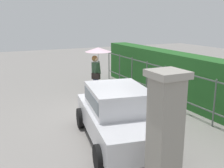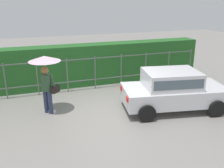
# 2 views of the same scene
# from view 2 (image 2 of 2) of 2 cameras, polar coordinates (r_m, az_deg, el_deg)

# --- Properties ---
(ground_plane) EXTENTS (40.00, 40.00, 0.00)m
(ground_plane) POSITION_cam_2_polar(r_m,az_deg,el_deg) (9.19, 0.02, -6.22)
(ground_plane) COLOR gray
(car) EXTENTS (3.94, 2.38, 1.48)m
(car) POSITION_cam_2_polar(r_m,az_deg,el_deg) (9.34, 13.68, -1.04)
(car) COLOR silver
(car) RESTS_ON ground
(pedestrian) EXTENTS (1.10, 1.10, 2.06)m
(pedestrian) POSITION_cam_2_polar(r_m,az_deg,el_deg) (8.89, -14.90, 3.00)
(pedestrian) COLOR #2D3856
(pedestrian) RESTS_ON ground
(fence_section) EXTENTS (10.03, 0.05, 1.50)m
(fence_section) POSITION_cam_2_polar(r_m,az_deg,el_deg) (11.19, -3.87, 2.93)
(fence_section) COLOR #59605B
(fence_section) RESTS_ON ground
(hedge_row) EXTENTS (10.98, 0.90, 1.90)m
(hedge_row) POSITION_cam_2_polar(r_m,az_deg,el_deg) (11.92, -4.91, 4.51)
(hedge_row) COLOR #235B23
(hedge_row) RESTS_ON ground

